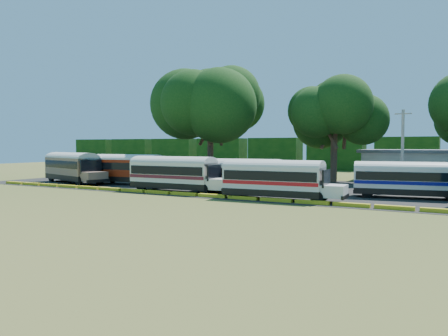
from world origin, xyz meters
The scene contains 14 objects.
ground centered at (0.00, 0.00, 0.00)m, with size 160.00×160.00×0.00m, color #3E4F1A.
asphalt_strip centered at (1.00, 12.00, 0.01)m, with size 64.00×24.00×0.02m, color black.
curb centered at (0.00, 1.00, 0.15)m, with size 53.70×0.45×0.30m.
terminal_building centered at (18.00, 30.00, 2.03)m, with size 19.00×9.00×4.00m.
treeline_backdrop centered at (0.00, 48.00, 3.00)m, with size 130.00×4.00×6.00m.
bus_beige centered at (-20.81, 5.48, 2.12)m, with size 11.57×5.85×3.70m.
bus_red centered at (-13.41, 7.11, 2.02)m, with size 10.85×3.36×3.52m.
bus_cream_west centered at (-4.00, 3.15, 1.98)m, with size 10.68×2.82×3.50m.
bus_cream_east centered at (1.82, 6.13, 1.85)m, with size 10.17×3.81×3.26m.
bus_white_red centered at (6.97, 2.21, 1.90)m, with size 10.34×3.13×3.35m.
bus_white_blue centered at (16.25, 8.61, 1.79)m, with size 9.87×3.77×3.16m.
tree_west centered at (-9.12, 18.46, 10.20)m, with size 12.22×12.22×14.71m.
tree_center centered at (6.50, 22.12, 9.25)m, with size 9.23×9.23×12.69m.
utility_pole centered at (15.31, 14.63, 4.15)m, with size 1.60×0.30×8.08m.
Camera 1 is at (20.87, -31.67, 4.58)m, focal length 35.00 mm.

